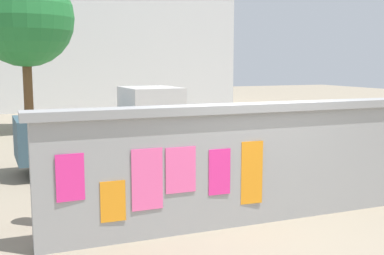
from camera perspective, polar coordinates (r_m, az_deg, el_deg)
The scene contains 8 objects.
ground at distance 14.71m, azimuth -7.72°, elevation -1.65°, with size 60.00×60.00×0.00m, color gray.
poster_wall at distance 7.17m, azimuth 7.91°, elevation -4.10°, with size 6.71×0.42×1.81m.
auto_rickshaw_truck at distance 10.77m, azimuth -10.01°, elevation -0.31°, with size 3.65×1.64×1.85m.
motorcycle at distance 8.43m, azimuth 4.44°, elevation -5.49°, with size 1.90×0.56×0.87m.
bicycle_near at distance 11.73m, azimuth 10.23°, elevation -2.31°, with size 1.66×0.59×0.95m.
person_walking at distance 7.23m, azimuth -17.00°, elevation -3.81°, with size 0.46×0.46×1.62m.
tree_roadside at distance 17.50m, azimuth -19.66°, elevation 12.38°, with size 3.36×3.36×5.63m.
building_background at distance 28.08m, azimuth -9.81°, elevation 11.23°, with size 12.67×7.26×8.23m.
Camera 1 is at (-3.50, -6.09, 2.40)m, focal length 43.88 mm.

